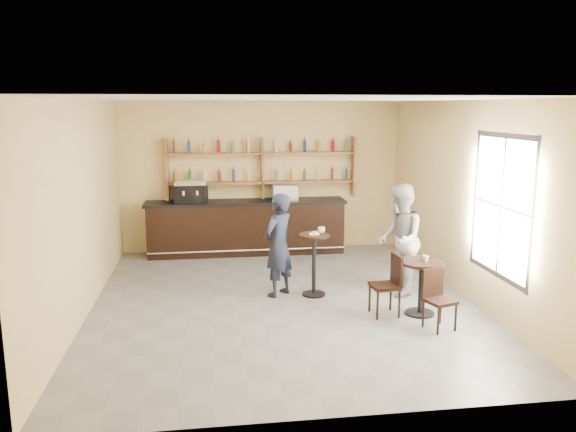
{
  "coord_description": "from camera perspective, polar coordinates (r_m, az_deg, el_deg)",
  "views": [
    {
      "loc": [
        -1.1,
        -8.57,
        3.09
      ],
      "look_at": [
        0.2,
        0.8,
        1.25
      ],
      "focal_mm": 35.0,
      "sensor_mm": 36.0,
      "label": 1
    }
  ],
  "objects": [
    {
      "name": "chair_south",
      "position": [
        8.23,
        15.2,
        -8.27
      ],
      "size": [
        0.47,
        0.47,
        0.85
      ],
      "primitive_type": null,
      "rotation": [
        0.0,
        0.0,
        0.32
      ],
      "color": "black",
      "rests_on": "floor"
    },
    {
      "name": "espresso_machine",
      "position": [
        11.85,
        -9.84,
        2.51
      ],
      "size": [
        0.7,
        0.51,
        0.46
      ],
      "primitive_type": null,
      "rotation": [
        0.0,
        0.0,
        -0.16
      ],
      "color": "black",
      "rests_on": "bar_counter"
    },
    {
      "name": "floor",
      "position": [
        9.18,
        -0.56,
        -8.67
      ],
      "size": [
        7.0,
        7.0,
        0.0
      ],
      "primitive_type": "plane",
      "color": "slate",
      "rests_on": "ground"
    },
    {
      "name": "pastry_case",
      "position": [
        11.96,
        -0.34,
        2.41
      ],
      "size": [
        0.57,
        0.48,
        0.32
      ],
      "primitive_type": null,
      "rotation": [
        0.0,
        0.0,
        -0.11
      ],
      "color": "silver",
      "rests_on": "bar_counter"
    },
    {
      "name": "napkin",
      "position": [
        9.2,
        2.68,
        -1.84
      ],
      "size": [
        0.17,
        0.17,
        0.0
      ],
      "primitive_type": "cube",
      "rotation": [
        0.0,
        0.0,
        -0.06
      ],
      "color": "white",
      "rests_on": "pedestal_table"
    },
    {
      "name": "liquor_bottles",
      "position": [
        12.04,
        -2.64,
        5.71
      ],
      "size": [
        3.68,
        0.1,
        1.0
      ],
      "primitive_type": null,
      "color": "#8C5919",
      "rests_on": "shelf_unit"
    },
    {
      "name": "window_frame",
      "position": [
        8.54,
        20.83,
        0.91
      ],
      "size": [
        0.04,
        1.7,
        2.1
      ],
      "primitive_type": null,
      "color": "black",
      "rests_on": "wall_right"
    },
    {
      "name": "patron_second",
      "position": [
        9.47,
        11.25,
        -2.38
      ],
      "size": [
        0.92,
        1.06,
        1.86
      ],
      "primitive_type": "imported",
      "rotation": [
        0.0,
        0.0,
        -1.84
      ],
      "color": "gray",
      "rests_on": "floor"
    },
    {
      "name": "cup_pedestal",
      "position": [
        9.31,
        3.42,
        -1.41
      ],
      "size": [
        0.13,
        0.13,
        0.1
      ],
      "primitive_type": "imported",
      "rotation": [
        0.0,
        0.0,
        -0.12
      ],
      "color": "white",
      "rests_on": "pedestal_table"
    },
    {
      "name": "pedestal_table",
      "position": [
        9.33,
        2.66,
        -4.98
      ],
      "size": [
        0.57,
        0.57,
        1.04
      ],
      "primitive_type": null,
      "rotation": [
        0.0,
        0.0,
        0.14
      ],
      "color": "black",
      "rests_on": "floor"
    },
    {
      "name": "shelf_unit",
      "position": [
        12.06,
        -2.63,
        4.91
      ],
      "size": [
        4.0,
        0.26,
        1.4
      ],
      "primitive_type": null,
      "color": "brown",
      "rests_on": "wall_back"
    },
    {
      "name": "chair_west",
      "position": [
        8.6,
        9.8,
        -6.95
      ],
      "size": [
        0.43,
        0.43,
        0.93
      ],
      "primitive_type": null,
      "rotation": [
        0.0,
        0.0,
        -1.51
      ],
      "color": "black",
      "rests_on": "floor"
    },
    {
      "name": "window_pane",
      "position": [
        8.54,
        20.86,
        0.91
      ],
      "size": [
        0.0,
        2.0,
        2.0
      ],
      "primitive_type": "plane",
      "rotation": [
        1.57,
        0.0,
        -1.57
      ],
      "color": "white",
      "rests_on": "wall_right"
    },
    {
      "name": "wall_front",
      "position": [
        5.4,
        4.19,
        -5.07
      ],
      "size": [
        7.0,
        0.0,
        7.0
      ],
      "primitive_type": "plane",
      "rotation": [
        -1.57,
        0.0,
        0.0
      ],
      "color": "#DDBF7E",
      "rests_on": "floor"
    },
    {
      "name": "bar_counter",
      "position": [
        12.01,
        -4.25,
        -1.12
      ],
      "size": [
        4.22,
        0.82,
        1.14
      ],
      "primitive_type": null,
      "color": "black",
      "rests_on": "floor"
    },
    {
      "name": "ceiling",
      "position": [
        8.64,
        -0.6,
        11.73
      ],
      "size": [
        7.0,
        7.0,
        0.0
      ],
      "primitive_type": "plane",
      "rotation": [
        3.14,
        0.0,
        0.0
      ],
      "color": "white",
      "rests_on": "wall_back"
    },
    {
      "name": "cup_cafe",
      "position": [
        8.63,
        13.8,
        -4.2
      ],
      "size": [
        0.12,
        0.12,
        0.08
      ],
      "primitive_type": "imported",
      "rotation": [
        0.0,
        0.0,
        0.4
      ],
      "color": "white",
      "rests_on": "cafe_table"
    },
    {
      "name": "donut",
      "position": [
        9.19,
        2.76,
        -1.72
      ],
      "size": [
        0.13,
        0.13,
        0.04
      ],
      "primitive_type": "torus",
      "rotation": [
        0.0,
        0.0,
        0.11
      ],
      "color": "#CE8B4B",
      "rests_on": "napkin"
    },
    {
      "name": "wall_right",
      "position": [
        9.61,
        17.46,
        1.58
      ],
      "size": [
        0.0,
        7.0,
        7.0
      ],
      "primitive_type": "plane",
      "rotation": [
        1.57,
        0.0,
        -1.57
      ],
      "color": "#DDBF7E",
      "rests_on": "floor"
    },
    {
      "name": "wall_back",
      "position": [
        12.21,
        -2.68,
        3.99
      ],
      "size": [
        7.0,
        0.0,
        7.0
      ],
      "primitive_type": "plane",
      "rotation": [
        1.57,
        0.0,
        0.0
      ],
      "color": "#DDBF7E",
      "rests_on": "floor"
    },
    {
      "name": "wall_left",
      "position": [
        8.9,
        -20.1,
        0.69
      ],
      "size": [
        0.0,
        7.0,
        7.0
      ],
      "primitive_type": "plane",
      "rotation": [
        1.57,
        0.0,
        1.57
      ],
      "color": "#DDBF7E",
      "rests_on": "floor"
    },
    {
      "name": "man_main",
      "position": [
        9.23,
        -0.99,
        -2.97
      ],
      "size": [
        0.74,
        0.73,
        1.72
      ],
      "primitive_type": "imported",
      "rotation": [
        0.0,
        0.0,
        3.92
      ],
      "color": "black",
      "rests_on": "floor"
    },
    {
      "name": "cafe_table",
      "position": [
        8.74,
        13.36,
        -7.11
      ],
      "size": [
        0.77,
        0.77,
        0.83
      ],
      "primitive_type": null,
      "rotation": [
        0.0,
        0.0,
        0.19
      ],
      "color": "black",
      "rests_on": "floor"
    }
  ]
}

